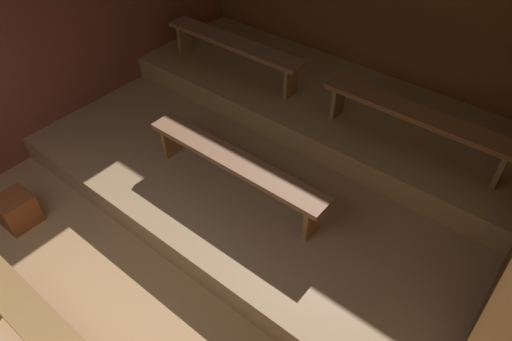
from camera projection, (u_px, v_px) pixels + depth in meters
ground at (231, 212)px, 4.84m from camera, size 5.71×6.07×0.08m
wall_back at (373, 5)px, 5.41m from camera, size 5.71×0.06×2.74m
wall_left at (59, 23)px, 5.03m from camera, size 0.06×6.07×2.74m
platform_lower at (281, 158)px, 5.22m from camera, size 4.91×3.51×0.28m
platform_middle at (325, 103)px, 5.54m from camera, size 4.91×1.71×0.28m
bench_lower_center at (234, 164)px, 4.40m from camera, size 2.08×0.28×0.43m
bench_middle_left at (234, 46)px, 5.59m from camera, size 2.00×0.28×0.43m
bench_middle_right at (417, 118)px, 4.47m from camera, size 2.00×0.28×0.43m
wooden_crate_floor at (17, 210)px, 4.58m from camera, size 0.34×0.34×0.34m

